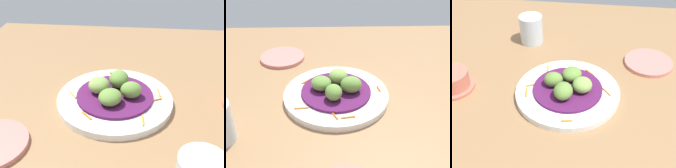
{
  "view_description": "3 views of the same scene",
  "coord_description": "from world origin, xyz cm",
  "views": [
    {
      "loc": [
        -0.36,
        -51.51,
        40.05
      ],
      "look_at": [
        -6.0,
        3.36,
        6.52
      ],
      "focal_mm": 44.38,
      "sensor_mm": 36.0,
      "label": 1
    },
    {
      "loc": [
        54.33,
        1.18,
        44.47
      ],
      "look_at": [
        -6.82,
        2.95,
        4.9
      ],
      "focal_mm": 44.49,
      "sensor_mm": 36.0,
      "label": 2
    },
    {
      "loc": [
        -11.6,
        62.01,
        54.2
      ],
      "look_at": [
        -3.86,
        1.82,
        5.05
      ],
      "focal_mm": 48.44,
      "sensor_mm": 36.0,
      "label": 3
    }
  ],
  "objects": [
    {
      "name": "carrot_garnish",
      "position": [
        -2.55,
        0.57,
        3.85
      ],
      "size": [
        22.23,
        21.83,
        0.4
      ],
      "color": "orange",
      "rests_on": "main_plate"
    },
    {
      "name": "table_surface",
      "position": [
        0.0,
        0.0,
        1.0
      ],
      "size": [
        110.0,
        110.0,
        2.0
      ],
      "primitive_type": "cube",
      "color": "#936D47",
      "rests_on": "ground"
    },
    {
      "name": "guac_scoop_back",
      "position": [
        -5.54,
        -1.4,
        6.04
      ],
      "size": [
        7.23,
        7.29,
        3.41
      ],
      "primitive_type": "ellipsoid",
      "rotation": [
        0.0,
        0.0,
        0.97
      ],
      "color": "olive",
      "rests_on": "cabbage_bed"
    },
    {
      "name": "cabbage_bed",
      "position": [
        -4.88,
        2.38,
        3.99
      ],
      "size": [
        17.97,
        17.97,
        0.69
      ],
      "primitive_type": "cylinder",
      "color": "#51194C",
      "rests_on": "main_plate"
    },
    {
      "name": "guac_scoop_right",
      "position": [
        -8.66,
        3.04,
        6.24
      ],
      "size": [
        6.33,
        6.32,
        3.81
      ],
      "primitive_type": "ellipsoid",
      "rotation": [
        0.0,
        0.0,
        1.9
      ],
      "color": "#84A851",
      "rests_on": "cabbage_bed"
    },
    {
      "name": "guac_scoop_center",
      "position": [
        -4.22,
        6.16,
        6.38
      ],
      "size": [
        4.72,
        5.41,
        4.09
      ],
      "primitive_type": "ellipsoid",
      "rotation": [
        0.0,
        0.0,
        0.0
      ],
      "color": "olive",
      "rests_on": "cabbage_bed"
    },
    {
      "name": "guac_scoop_left",
      "position": [
        -1.11,
        1.72,
        6.23
      ],
      "size": [
        5.23,
        4.62,
        3.79
      ],
      "primitive_type": "ellipsoid",
      "rotation": [
        0.0,
        0.0,
        3.24
      ],
      "color": "olive",
      "rests_on": "cabbage_bed"
    },
    {
      "name": "main_plate",
      "position": [
        -4.88,
        2.38,
        2.82
      ],
      "size": [
        27.07,
        27.07,
        1.65
      ],
      "primitive_type": "cylinder",
      "color": "white",
      "rests_on": "table_surface"
    }
  ]
}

